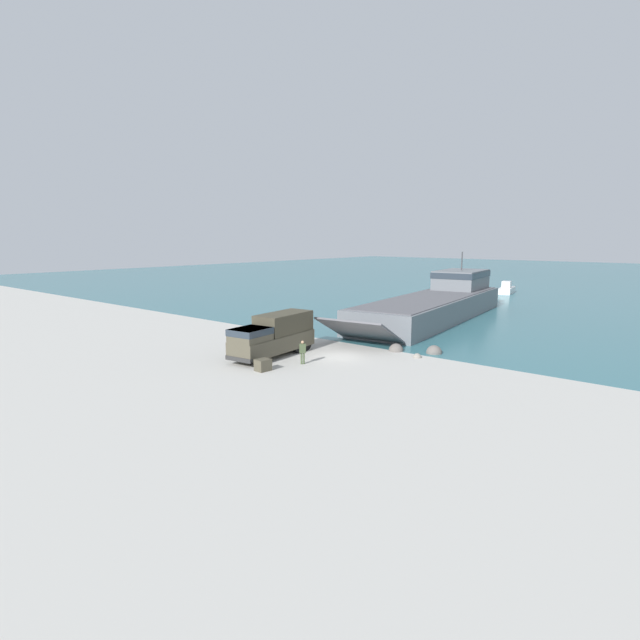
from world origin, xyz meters
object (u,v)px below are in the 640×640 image
at_px(soldier_on_ramp, 303,351).
at_px(military_truck, 274,335).
at_px(moored_boat_a, 472,288).
at_px(mooring_bollard, 281,332).
at_px(cargo_crate, 263,365).
at_px(landing_craft, 438,301).
at_px(moored_boat_b, 507,289).

bearing_deg(soldier_on_ramp, military_truck, 23.94).
height_order(moored_boat_a, mooring_bollard, moored_boat_a).
height_order(moored_boat_a, cargo_crate, moored_boat_a).
distance_m(moored_boat_a, mooring_bollard, 52.57).
bearing_deg(moored_boat_a, mooring_bollard, 47.87).
bearing_deg(landing_craft, moored_boat_b, 88.22).
bearing_deg(soldier_on_ramp, moored_boat_a, -46.56).
bearing_deg(soldier_on_ramp, cargo_crate, 106.13).
height_order(landing_craft, mooring_bollard, landing_craft).
bearing_deg(moored_boat_a, cargo_crate, 54.28).
relative_size(soldier_on_ramp, mooring_bollard, 2.26).
bearing_deg(cargo_crate, moored_boat_b, 94.19).
relative_size(soldier_on_ramp, cargo_crate, 1.77).
xyz_separation_m(military_truck, cargo_crate, (2.59, -3.66, -1.27)).
relative_size(military_truck, moored_boat_a, 1.11).
relative_size(landing_craft, moored_boat_a, 4.71).
height_order(landing_craft, military_truck, landing_craft).
height_order(moored_boat_a, moored_boat_b, moored_boat_b).
bearing_deg(moored_boat_b, mooring_bollard, -104.20).
bearing_deg(moored_boat_b, cargo_crate, -96.39).
xyz_separation_m(soldier_on_ramp, moored_boat_a, (-12.03, 58.97, -0.58)).
height_order(landing_craft, soldier_on_ramp, landing_craft).
distance_m(landing_craft, cargo_crate, 30.15).
bearing_deg(mooring_bollard, moored_boat_a, 93.75).
xyz_separation_m(landing_craft, military_truck, (-0.89, -26.40, -0.14)).
distance_m(military_truck, mooring_bollard, 7.99).
distance_m(moored_boat_a, cargo_crate, 63.13).
bearing_deg(military_truck, moored_boat_a, -178.01).
distance_m(mooring_bollard, cargo_crate, 12.36).
bearing_deg(landing_craft, moored_boat_a, 99.49).
distance_m(landing_craft, moored_boat_a, 33.46).
distance_m(soldier_on_ramp, moored_boat_a, 60.18).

